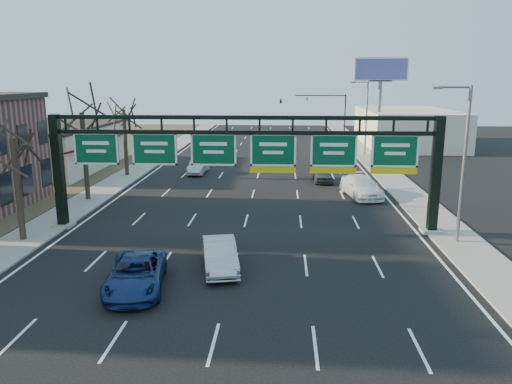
# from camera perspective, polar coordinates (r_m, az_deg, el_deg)

# --- Properties ---
(ground) EXTENTS (160.00, 160.00, 0.00)m
(ground) POSITION_cam_1_polar(r_m,az_deg,el_deg) (24.25, -2.91, -9.87)
(ground) COLOR black
(ground) RESTS_ON ground
(sidewalk_left) EXTENTS (3.00, 120.00, 0.12)m
(sidewalk_left) POSITION_cam_1_polar(r_m,az_deg,el_deg) (45.85, -16.35, 0.64)
(sidewalk_left) COLOR gray
(sidewalk_left) RESTS_ON ground
(sidewalk_right) EXTENTS (3.00, 120.00, 0.12)m
(sidewalk_right) POSITION_cam_1_polar(r_m,az_deg,el_deg) (44.47, 16.53, 0.26)
(sidewalk_right) COLOR gray
(sidewalk_right) RESTS_ON ground
(lane_markings) EXTENTS (21.60, 120.00, 0.01)m
(lane_markings) POSITION_cam_1_polar(r_m,az_deg,el_deg) (43.33, -0.17, 0.41)
(lane_markings) COLOR white
(lane_markings) RESTS_ON ground
(sign_gantry) EXTENTS (24.60, 1.20, 7.20)m
(sign_gantry) POSITION_cam_1_polar(r_m,az_deg,el_deg) (30.69, -1.16, 3.99)
(sign_gantry) COLOR black
(sign_gantry) RESTS_ON ground
(cream_strip) EXTENTS (10.90, 18.40, 4.70)m
(cream_strip) POSITION_cam_1_polar(r_m,az_deg,el_deg) (56.97, -21.80, 4.90)
(cream_strip) COLOR beige
(cream_strip) RESTS_ON ground
(building_right_distant) EXTENTS (12.00, 20.00, 5.00)m
(building_right_distant) POSITION_cam_1_polar(r_m,az_deg,el_deg) (74.66, 16.85, 7.06)
(building_right_distant) COLOR beige
(building_right_distant) RESTS_ON ground
(tree_gantry) EXTENTS (3.60, 3.60, 8.48)m
(tree_gantry) POSITION_cam_1_polar(r_m,az_deg,el_deg) (31.28, -26.26, 7.43)
(tree_gantry) COLOR #2F251A
(tree_gantry) RESTS_ON sidewalk_left
(tree_mid) EXTENTS (3.60, 3.60, 9.24)m
(tree_mid) POSITION_cam_1_polar(r_m,az_deg,el_deg) (40.26, -19.42, 10.01)
(tree_mid) COLOR #2F251A
(tree_mid) RESTS_ON sidewalk_left
(tree_far) EXTENTS (3.60, 3.60, 8.86)m
(tree_far) POSITION_cam_1_polar(r_m,az_deg,el_deg) (49.66, -14.98, 10.28)
(tree_far) COLOR #2F251A
(tree_far) RESTS_ON sidewalk_left
(streetlight_near) EXTENTS (2.15, 0.22, 9.00)m
(streetlight_near) POSITION_cam_1_polar(r_m,az_deg,el_deg) (30.27, 22.51, 3.76)
(streetlight_near) COLOR slate
(streetlight_near) RESTS_ON sidewalk_right
(streetlight_far) EXTENTS (2.15, 0.22, 9.00)m
(streetlight_far) POSITION_cam_1_polar(r_m,az_deg,el_deg) (63.18, 12.40, 8.70)
(streetlight_far) COLOR slate
(streetlight_far) RESTS_ON sidewalk_right
(billboard_right) EXTENTS (7.00, 0.50, 12.00)m
(billboard_right) POSITION_cam_1_polar(r_m,az_deg,el_deg) (68.38, 14.04, 12.26)
(billboard_right) COLOR slate
(billboard_right) RESTS_ON ground
(traffic_signal_mast) EXTENTS (10.16, 0.54, 7.00)m
(traffic_signal_mast) POSITION_cam_1_polar(r_m,az_deg,el_deg) (77.40, 5.62, 9.96)
(traffic_signal_mast) COLOR black
(traffic_signal_mast) RESTS_ON ground
(car_blue_suv) EXTENTS (3.22, 5.61, 1.47)m
(car_blue_suv) POSITION_cam_1_polar(r_m,az_deg,el_deg) (23.46, -13.57, -9.09)
(car_blue_suv) COLOR navy
(car_blue_suv) RESTS_ON ground
(car_silver_sedan) EXTENTS (2.48, 4.81, 1.51)m
(car_silver_sedan) POSITION_cam_1_polar(r_m,az_deg,el_deg) (25.17, -4.17, -7.17)
(car_silver_sedan) COLOR #ABABB0
(car_silver_sedan) RESTS_ON ground
(car_white_wagon) EXTENTS (3.32, 5.95, 1.63)m
(car_white_wagon) POSITION_cam_1_polar(r_m,az_deg,el_deg) (41.13, 11.92, 0.60)
(car_white_wagon) COLOR white
(car_white_wagon) RESTS_ON ground
(car_grey_far) EXTENTS (1.76, 4.21, 1.42)m
(car_grey_far) POSITION_cam_1_polar(r_m,az_deg,el_deg) (46.57, 7.61, 2.06)
(car_grey_far) COLOR #3B3D3F
(car_grey_far) RESTS_ON ground
(car_silver_distant) EXTENTS (1.66, 4.33, 1.41)m
(car_silver_distant) POSITION_cam_1_polar(r_m,az_deg,el_deg) (50.33, -6.63, 2.89)
(car_silver_distant) COLOR #AEAEB3
(car_silver_distant) RESTS_ON ground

